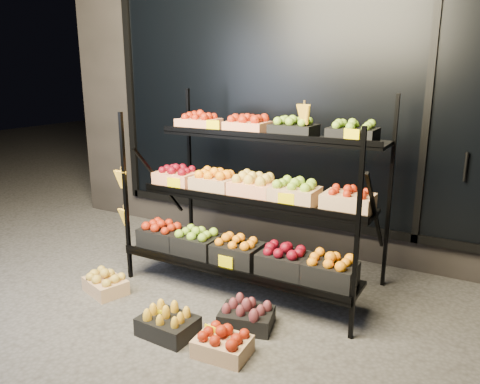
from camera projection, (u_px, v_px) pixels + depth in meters
The scene contains 9 objects.
ground at pixel (215, 313), 3.65m from camera, with size 24.00×24.00×0.00m, color #514F4C.
building at pixel (333, 78), 5.39m from camera, with size 6.00×2.08×3.50m.
display_rack at pixel (250, 198), 3.96m from camera, with size 2.18×1.02×1.69m.
tag_floor_a at pixel (159, 322), 3.40m from camera, with size 0.13×0.01×0.12m, color #FFE600.
tag_floor_b at pixel (212, 340), 3.18m from camera, with size 0.13×0.01×0.12m, color #FFE600.
floor_crate_left at pixel (105, 283), 3.97m from camera, with size 0.42×0.36×0.19m.
floor_crate_midleft at pixel (168, 323), 3.33m from camera, with size 0.41×0.31×0.20m.
floor_crate_midright at pixel (223, 343), 3.10m from camera, with size 0.37×0.29×0.19m.
floor_crate_right at pixel (247, 315), 3.44m from camera, with size 0.44×0.37×0.20m.
Camera 1 is at (1.79, -2.77, 1.84)m, focal length 35.00 mm.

